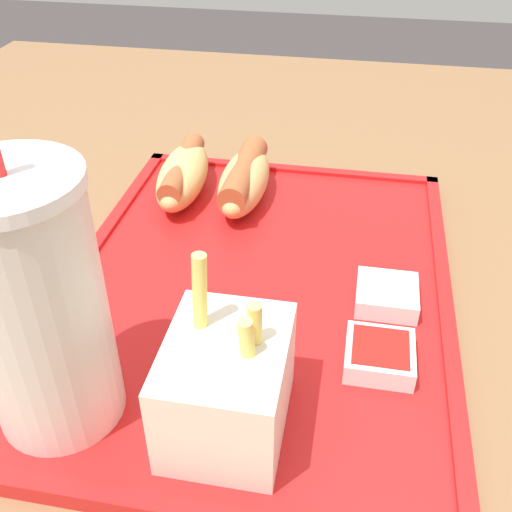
{
  "coord_description": "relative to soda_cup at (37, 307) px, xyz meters",
  "views": [
    {
      "loc": [
        -0.41,
        -0.1,
        1.08
      ],
      "look_at": [
        -0.02,
        -0.03,
        0.79
      ],
      "focal_mm": 42.0,
      "sensor_mm": 36.0,
      "label": 1
    }
  ],
  "objects": [
    {
      "name": "food_tray",
      "position": [
        0.15,
        -0.1,
        -0.09
      ],
      "size": [
        0.43,
        0.33,
        0.01
      ],
      "color": "red",
      "rests_on": "dining_table"
    },
    {
      "name": "soda_cup",
      "position": [
        0.0,
        0.0,
        0.0
      ],
      "size": [
        0.08,
        0.08,
        0.21
      ],
      "color": "silver",
      "rests_on": "food_tray"
    },
    {
      "name": "hot_dog_far",
      "position": [
        0.29,
        -0.0,
        -0.06
      ],
      "size": [
        0.13,
        0.05,
        0.04
      ],
      "color": "tan",
      "rests_on": "food_tray"
    },
    {
      "name": "hot_dog_near",
      "position": [
        0.29,
        -0.07,
        -0.06
      ],
      "size": [
        0.13,
        0.05,
        0.05
      ],
      "color": "tan",
      "rests_on": "food_tray"
    },
    {
      "name": "fries_carton",
      "position": [
        0.01,
        -0.11,
        -0.05
      ],
      "size": [
        0.09,
        0.07,
        0.12
      ],
      "color": "silver",
      "rests_on": "food_tray"
    },
    {
      "name": "sauce_cup_mayo",
      "position": [
        0.15,
        -0.21,
        -0.08
      ],
      "size": [
        0.05,
        0.05,
        0.02
      ],
      "color": "silver",
      "rests_on": "food_tray"
    },
    {
      "name": "sauce_cup_ketchup",
      "position": [
        0.08,
        -0.21,
        -0.08
      ],
      "size": [
        0.05,
        0.05,
        0.02
      ],
      "color": "silver",
      "rests_on": "food_tray"
    }
  ]
}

